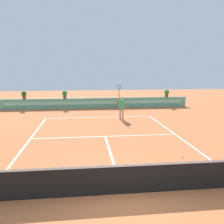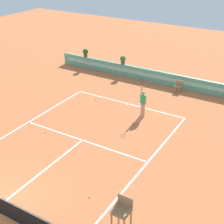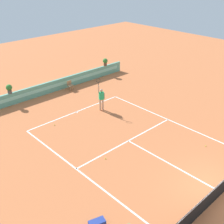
{
  "view_description": "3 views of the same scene",
  "coord_description": "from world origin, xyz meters",
  "px_view_note": "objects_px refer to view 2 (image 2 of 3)",
  "views": [
    {
      "loc": [
        -1.13,
        -6.74,
        3.79
      ],
      "look_at": [
        0.65,
        8.61,
        1.0
      ],
      "focal_mm": 38.64,
      "sensor_mm": 36.0,
      "label": 1
    },
    {
      "loc": [
        9.71,
        -6.52,
        10.17
      ],
      "look_at": [
        0.65,
        8.61,
        1.0
      ],
      "focal_mm": 53.49,
      "sensor_mm": 36.0,
      "label": 2
    },
    {
      "loc": [
        -11.28,
        -4.1,
        10.01
      ],
      "look_at": [
        0.65,
        8.61,
        1.0
      ],
      "focal_mm": 46.21,
      "sensor_mm": 36.0,
      "label": 3
    }
  ],
  "objects_px": {
    "ball_kid_chair": "(179,86)",
    "potted_plant_far_left": "(85,52)",
    "tennis_ball_mid_court": "(89,197)",
    "potted_plant_left": "(123,59)",
    "tennis_ball_near_baseline": "(95,99)",
    "tennis_ball_by_sideline": "(46,132)",
    "tennis_player": "(143,101)",
    "umpire_chair": "(122,216)"
  },
  "relations": [
    {
      "from": "ball_kid_chair",
      "to": "tennis_ball_by_sideline",
      "type": "distance_m",
      "value": 10.7
    },
    {
      "from": "ball_kid_chair",
      "to": "umpire_chair",
      "type": "bearing_deg",
      "value": -77.19
    },
    {
      "from": "ball_kid_chair",
      "to": "potted_plant_far_left",
      "type": "distance_m",
      "value": 8.99
    },
    {
      "from": "tennis_player",
      "to": "potted_plant_far_left",
      "type": "height_order",
      "value": "tennis_player"
    },
    {
      "from": "umpire_chair",
      "to": "tennis_ball_mid_court",
      "type": "relative_size",
      "value": 31.47
    },
    {
      "from": "tennis_player",
      "to": "tennis_ball_mid_court",
      "type": "relative_size",
      "value": 38.01
    },
    {
      "from": "tennis_ball_mid_court",
      "to": "potted_plant_left",
      "type": "bearing_deg",
      "value": 113.63
    },
    {
      "from": "ball_kid_chair",
      "to": "tennis_player",
      "type": "bearing_deg",
      "value": -96.87
    },
    {
      "from": "tennis_ball_by_sideline",
      "to": "potted_plant_far_left",
      "type": "height_order",
      "value": "potted_plant_far_left"
    },
    {
      "from": "tennis_player",
      "to": "umpire_chair",
      "type": "bearing_deg",
      "value": -68.02
    },
    {
      "from": "ball_kid_chair",
      "to": "tennis_player",
      "type": "relative_size",
      "value": 0.33
    },
    {
      "from": "tennis_ball_near_baseline",
      "to": "potted_plant_far_left",
      "type": "distance_m",
      "value": 6.87
    },
    {
      "from": "ball_kid_chair",
      "to": "tennis_player",
      "type": "xyz_separation_m",
      "value": [
        -0.58,
        -4.84,
        0.57
      ]
    },
    {
      "from": "tennis_player",
      "to": "tennis_ball_mid_court",
      "type": "xyz_separation_m",
      "value": [
        1.39,
        -8.1,
        -1.02
      ]
    },
    {
      "from": "tennis_ball_near_baseline",
      "to": "potted_plant_left",
      "type": "bearing_deg",
      "value": 97.14
    },
    {
      "from": "potted_plant_far_left",
      "to": "potted_plant_left",
      "type": "bearing_deg",
      "value": 0.0
    },
    {
      "from": "ball_kid_chair",
      "to": "tennis_player",
      "type": "height_order",
      "value": "tennis_player"
    },
    {
      "from": "umpire_chair",
      "to": "tennis_ball_mid_court",
      "type": "height_order",
      "value": "umpire_chair"
    },
    {
      "from": "tennis_ball_by_sideline",
      "to": "tennis_ball_near_baseline",
      "type": "bearing_deg",
      "value": 89.85
    },
    {
      "from": "tennis_player",
      "to": "tennis_ball_mid_court",
      "type": "height_order",
      "value": "tennis_player"
    },
    {
      "from": "tennis_ball_near_baseline",
      "to": "tennis_ball_by_sideline",
      "type": "distance_m",
      "value": 5.3
    },
    {
      "from": "ball_kid_chair",
      "to": "tennis_ball_mid_court",
      "type": "bearing_deg",
      "value": -86.42
    },
    {
      "from": "umpire_chair",
      "to": "ball_kid_chair",
      "type": "distance_m",
      "value": 14.79
    },
    {
      "from": "umpire_chair",
      "to": "tennis_ball_mid_court",
      "type": "distance_m",
      "value": 3.14
    },
    {
      "from": "tennis_ball_near_baseline",
      "to": "tennis_ball_mid_court",
      "type": "height_order",
      "value": "same"
    },
    {
      "from": "tennis_ball_by_sideline",
      "to": "tennis_player",
      "type": "bearing_deg",
      "value": 50.65
    },
    {
      "from": "tennis_ball_mid_court",
      "to": "potted_plant_far_left",
      "type": "relative_size",
      "value": 0.09
    },
    {
      "from": "tennis_ball_near_baseline",
      "to": "tennis_player",
      "type": "bearing_deg",
      "value": -6.66
    },
    {
      "from": "umpire_chair",
      "to": "potted_plant_left",
      "type": "relative_size",
      "value": 2.96
    },
    {
      "from": "tennis_player",
      "to": "potted_plant_left",
      "type": "xyz_separation_m",
      "value": [
        -4.59,
        5.57,
        0.36
      ]
    },
    {
      "from": "ball_kid_chair",
      "to": "potted_plant_left",
      "type": "distance_m",
      "value": 5.31
    },
    {
      "from": "tennis_ball_near_baseline",
      "to": "tennis_ball_mid_court",
      "type": "relative_size",
      "value": 1.0
    },
    {
      "from": "potted_plant_left",
      "to": "ball_kid_chair",
      "type": "bearing_deg",
      "value": -8.05
    },
    {
      "from": "tennis_ball_near_baseline",
      "to": "tennis_ball_mid_court",
      "type": "distance_m",
      "value": 10.09
    },
    {
      "from": "tennis_player",
      "to": "tennis_ball_by_sideline",
      "type": "distance_m",
      "value": 6.33
    },
    {
      "from": "tennis_player",
      "to": "tennis_ball_near_baseline",
      "type": "height_order",
      "value": "tennis_player"
    },
    {
      "from": "tennis_ball_mid_court",
      "to": "tennis_ball_near_baseline",
      "type": "bearing_deg",
      "value": 121.95
    },
    {
      "from": "tennis_ball_by_sideline",
      "to": "potted_plant_left",
      "type": "distance_m",
      "value": 10.52
    },
    {
      "from": "tennis_ball_mid_court",
      "to": "umpire_chair",
      "type": "bearing_deg",
      "value": -30.47
    },
    {
      "from": "tennis_ball_by_sideline",
      "to": "potted_plant_far_left",
      "type": "relative_size",
      "value": 0.09
    },
    {
      "from": "ball_kid_chair",
      "to": "tennis_ball_mid_court",
      "type": "distance_m",
      "value": 12.98
    },
    {
      "from": "ball_kid_chair",
      "to": "tennis_ball_near_baseline",
      "type": "height_order",
      "value": "ball_kid_chair"
    }
  ]
}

